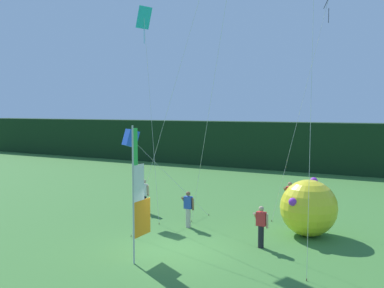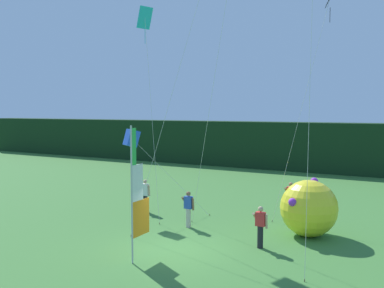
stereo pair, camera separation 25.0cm
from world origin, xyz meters
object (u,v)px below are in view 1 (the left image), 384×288
(person_mid_field, at_px, (261,226))
(inflatable_balloon, at_px, (309,208))
(kite_cyan_diamond_0, at_px, (145,27))
(kite_black_diamond_3, at_px, (326,10))
(banner_flag, at_px, (138,197))
(kite_blue_box_4, at_px, (131,138))
(person_near_banner, at_px, (144,195))
(person_far_right, at_px, (290,199))
(person_far_left, at_px, (188,208))

(person_mid_field, distance_m, inflatable_balloon, 2.70)
(inflatable_balloon, relative_size, kite_cyan_diamond_0, 0.24)
(inflatable_balloon, relative_size, kite_black_diamond_3, 0.22)
(banner_flag, bearing_deg, kite_blue_box_4, 128.51)
(person_mid_field, bearing_deg, person_near_banner, 160.36)
(kite_cyan_diamond_0, xyz_separation_m, kite_black_diamond_3, (7.58, 4.08, 0.80))
(inflatable_balloon, relative_size, kite_blue_box_4, 0.55)
(kite_cyan_diamond_0, bearing_deg, kite_blue_box_4, -160.14)
(person_far_right, bearing_deg, person_near_banner, -163.54)
(person_mid_field, bearing_deg, banner_flag, -134.30)
(person_mid_field, height_order, person_far_left, person_far_left)
(banner_flag, xyz_separation_m, kite_cyan_diamond_0, (-3.27, 5.24, 6.89))
(inflatable_balloon, xyz_separation_m, kite_blue_box_4, (-8.46, -0.73, 2.65))
(banner_flag, bearing_deg, person_near_banner, 123.02)
(banner_flag, height_order, kite_blue_box_4, banner_flag)
(person_near_banner, height_order, kite_blue_box_4, kite_blue_box_4)
(kite_blue_box_4, bearing_deg, inflatable_balloon, 4.93)
(person_mid_field, relative_size, person_far_right, 0.89)
(inflatable_balloon, bearing_deg, person_far_right, 121.96)
(person_far_left, xyz_separation_m, kite_cyan_diamond_0, (-2.77, 0.76, 8.29))
(person_near_banner, bearing_deg, inflatable_balloon, -0.96)
(person_far_left, height_order, person_far_right, person_far_right)
(person_near_banner, bearing_deg, person_far_right, 16.46)
(banner_flag, distance_m, inflatable_balloon, 7.35)
(banner_flag, distance_m, kite_blue_box_4, 6.56)
(kite_cyan_diamond_0, relative_size, kite_black_diamond_3, 0.92)
(person_far_left, bearing_deg, kite_cyan_diamond_0, 164.63)
(person_near_banner, relative_size, person_mid_field, 1.04)
(person_near_banner, height_order, kite_cyan_diamond_0, kite_cyan_diamond_0)
(person_far_right, bearing_deg, kite_black_diamond_3, 50.14)
(person_near_banner, xyz_separation_m, person_far_right, (6.93, 2.05, 0.08))
(person_mid_field, xyz_separation_m, person_far_right, (-0.13, 4.57, 0.12))
(person_near_banner, relative_size, inflatable_balloon, 0.70)
(person_mid_field, relative_size, kite_black_diamond_3, 0.15)
(banner_flag, distance_m, person_near_banner, 7.12)
(person_near_banner, distance_m, person_far_left, 3.58)
(person_near_banner, xyz_separation_m, person_far_left, (3.30, -1.38, -0.03))
(banner_flag, relative_size, person_near_banner, 2.82)
(person_mid_field, relative_size, person_far_left, 0.99)
(banner_flag, height_order, person_far_left, banner_flag)
(inflatable_balloon, xyz_separation_m, kite_cyan_diamond_0, (-7.76, -0.48, 7.97))
(person_far_left, xyz_separation_m, kite_black_diamond_3, (4.81, 4.84, 9.09))
(banner_flag, xyz_separation_m, person_near_banner, (-3.81, 5.86, -1.36))
(person_near_banner, relative_size, kite_cyan_diamond_0, 0.17)
(person_mid_field, distance_m, person_far_right, 4.57)
(person_near_banner, height_order, person_far_left, person_near_banner)
(kite_blue_box_4, bearing_deg, person_near_banner, 79.44)
(person_mid_field, xyz_separation_m, kite_black_diamond_3, (1.05, 5.99, 9.10))
(person_far_right, relative_size, inflatable_balloon, 0.76)
(person_mid_field, relative_size, kite_blue_box_4, 0.37)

